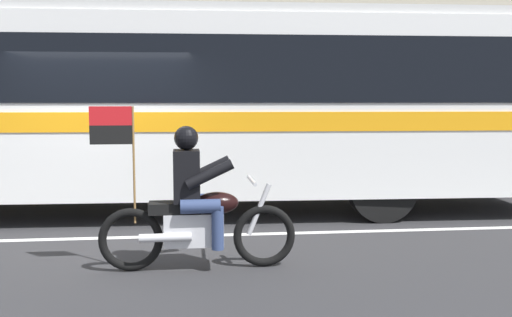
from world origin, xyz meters
name	(u,v)px	position (x,y,z in m)	size (l,w,h in m)	color
ground_plane	(104,228)	(0.00, 0.00, 0.00)	(60.00, 60.00, 0.00)	#2B2B2D
sidewalk_curb	(137,176)	(0.00, 5.10, 0.07)	(28.00, 3.80, 0.15)	#B7B2A8
lane_center_stripe	(97,238)	(0.00, -0.60, 0.00)	(26.60, 0.14, 0.01)	silver
transit_bus	(139,97)	(0.44, 1.19, 1.88)	(13.49, 2.99, 3.22)	white
motorcycle_with_rider	(196,209)	(1.31, -2.13, 0.67)	(2.20, 0.64, 1.78)	black
fire_hydrant	(86,164)	(-0.91, 3.82, 0.52)	(0.22, 0.30, 0.75)	gold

